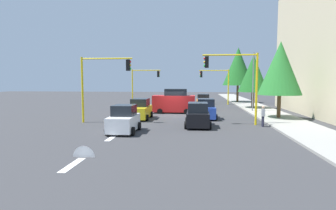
{
  "coord_description": "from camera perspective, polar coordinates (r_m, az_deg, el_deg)",
  "views": [
    {
      "loc": [
        30.08,
        2.4,
        3.76
      ],
      "look_at": [
        1.2,
        -0.37,
        1.2
      ],
      "focal_mm": 30.17,
      "sensor_mm": 36.0,
      "label": 1
    }
  ],
  "objects": [
    {
      "name": "sidewalk_kerb",
      "position": [
        36.19,
        18.38,
        -1.06
      ],
      "size": [
        80.0,
        4.0,
        0.15
      ],
      "primitive_type": "cube",
      "color": "gray",
      "rests_on": "ground"
    },
    {
      "name": "tree_roadside_near",
      "position": [
        29.25,
        21.71,
        6.91
      ],
      "size": [
        4.08,
        4.08,
        7.46
      ],
      "color": "brown",
      "rests_on": "ground"
    },
    {
      "name": "car_white",
      "position": [
        20.59,
        -8.92,
        -3.01
      ],
      "size": [
        3.61,
        2.02,
        1.98
      ],
      "color": "white",
      "rests_on": "ground"
    },
    {
      "name": "tree_roadside_mid",
      "position": [
        38.84,
        16.85,
        6.12
      ],
      "size": [
        3.88,
        3.88,
        7.08
      ],
      "color": "brown",
      "rests_on": "ground"
    },
    {
      "name": "ground_plane",
      "position": [
        30.41,
        0.91,
        -2.06
      ],
      "size": [
        120.0,
        120.0,
        0.0
      ],
      "primitive_type": "plane",
      "color": "#353538"
    },
    {
      "name": "traffic_signal_far_right",
      "position": [
        44.81,
        -4.91,
        5.16
      ],
      "size": [
        0.36,
        4.59,
        5.45
      ],
      "color": "yellow",
      "rests_on": "ground"
    },
    {
      "name": "car_black",
      "position": [
        22.87,
        6.03,
        -2.17
      ],
      "size": [
        3.81,
        2.06,
        1.98
      ],
      "color": "black",
      "rests_on": "ground"
    },
    {
      "name": "traffic_signal_far_left",
      "position": [
        44.2,
        9.73,
        5.06
      ],
      "size": [
        0.36,
        4.59,
        5.39
      ],
      "color": "yellow",
      "rests_on": "ground"
    },
    {
      "name": "car_orange",
      "position": [
        37.06,
        7.09,
        0.57
      ],
      "size": [
        3.9,
        1.98,
        1.98
      ],
      "color": "orange",
      "rests_on": "ground"
    },
    {
      "name": "car_blue",
      "position": [
        27.67,
        7.63,
        -0.94
      ],
      "size": [
        3.61,
        2.09,
        1.98
      ],
      "color": "blue",
      "rests_on": "ground"
    },
    {
      "name": "lane_arrow_near",
      "position": [
        19.69,
        -10.6,
        -6.03
      ],
      "size": [
        2.4,
        1.1,
        1.1
      ],
      "color": "silver",
      "rests_on": "ground"
    },
    {
      "name": "car_yellow",
      "position": [
        27.52,
        -5.67,
        -0.95
      ],
      "size": [
        4.16,
        2.07,
        1.98
      ],
      "color": "yellow",
      "rests_on": "ground"
    },
    {
      "name": "pedestrian_crossing",
      "position": [
        24.06,
        18.63,
        -2.02
      ],
      "size": [
        0.4,
        0.24,
        1.7
      ],
      "color": "#262638",
      "rests_on": "ground"
    },
    {
      "name": "traffic_signal_near_left",
      "position": [
        24.31,
        13.46,
        6.01
      ],
      "size": [
        0.36,
        4.59,
        6.0
      ],
      "color": "yellow",
      "rests_on": "ground"
    },
    {
      "name": "street_lamp_curbside",
      "position": [
        34.37,
        16.97,
        5.8
      ],
      "size": [
        2.15,
        0.28,
        7.0
      ],
      "color": "slate",
      "rests_on": "ground"
    },
    {
      "name": "tree_roadside_far",
      "position": [
        48.65,
        13.98,
        7.56
      ],
      "size": [
        4.99,
        4.99,
        9.15
      ],
      "color": "brown",
      "rests_on": "ground"
    },
    {
      "name": "traffic_signal_near_right",
      "position": [
        25.41,
        -13.21,
        5.63
      ],
      "size": [
        0.36,
        4.59,
        5.77
      ],
      "color": "yellow",
      "rests_on": "ground"
    },
    {
      "name": "delivery_van_red",
      "position": [
        32.26,
        1.24,
        0.64
      ],
      "size": [
        2.22,
        4.8,
        2.77
      ],
      "color": "red",
      "rests_on": "ground"
    },
    {
      "name": "lane_arrow_mid",
      "position": [
        14.18,
        -17.43,
        -10.54
      ],
      "size": [
        2.4,
        1.1,
        1.1
      ],
      "color": "silver",
      "rests_on": "ground"
    }
  ]
}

